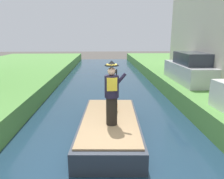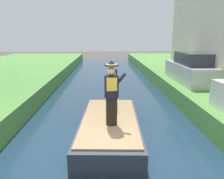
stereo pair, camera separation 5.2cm
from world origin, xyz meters
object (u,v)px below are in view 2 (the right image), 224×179
boat (110,127)px  person_pirate (112,94)px  parked_car_silver (193,69)px  parrot_plush (112,104)px

boat → person_pirate: person_pirate is taller
parked_car_silver → parrot_plush: bearing=-137.6°
boat → parked_car_silver: parked_car_silver is taller
person_pirate → parrot_plush: person_pirate is taller
parked_car_silver → person_pirate: bearing=-130.9°
person_pirate → parked_car_silver: 6.67m
person_pirate → parrot_plush: size_ratio=3.25×
boat → parked_car_silver: bearing=45.8°
person_pirate → parrot_plush: (0.06, 1.12, -0.68)m
boat → parrot_plush: size_ratio=7.51×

